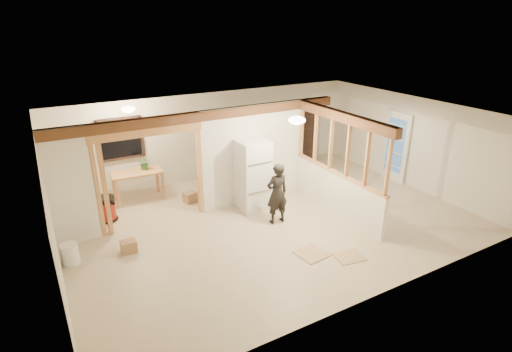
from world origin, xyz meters
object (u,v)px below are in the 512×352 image
shop_vac (106,209)px  bookshelf (305,135)px  work_table (138,186)px  refrigerator (253,175)px  woman (277,193)px

shop_vac → bookshelf: bookshelf is taller
work_table → shop_vac: work_table is taller
shop_vac → bookshelf: 6.62m
work_table → shop_vac: 1.23m
refrigerator → woman: bearing=-83.1°
woman → shop_vac: 4.00m
refrigerator → bookshelf: size_ratio=0.99×
shop_vac → bookshelf: size_ratio=0.35×
bookshelf → refrigerator: bearing=-144.7°
shop_vac → refrigerator: bearing=-17.9°
work_table → bookshelf: (5.54, 0.40, 0.49)m
refrigerator → shop_vac: size_ratio=2.86×
bookshelf → woman: bearing=-133.8°
refrigerator → shop_vac: 3.54m
refrigerator → woman: refrigerator is taller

